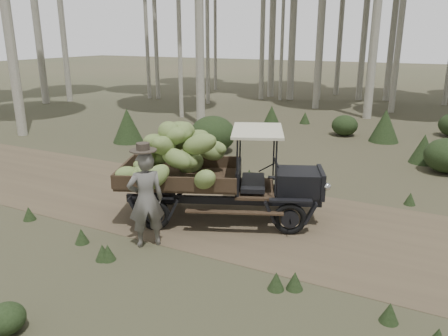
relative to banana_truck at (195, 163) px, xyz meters
The scene contains 5 objects.
ground 2.99m from the banana_truck, 12.35° to the left, with size 120.00×120.00×0.00m, color #473D2B.
dirt_track 2.99m from the banana_truck, 12.35° to the left, with size 70.00×4.00×0.01m, color brown.
banana_truck is the anchor object (origin of this frame).
farmer 1.53m from the banana_truck, 96.27° to the right, with size 0.77×0.78×1.98m.
undergrowth 3.68m from the banana_truck, ahead, with size 22.15×24.04×1.38m.
Camera 1 is at (1.86, -8.08, 3.81)m, focal length 35.00 mm.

